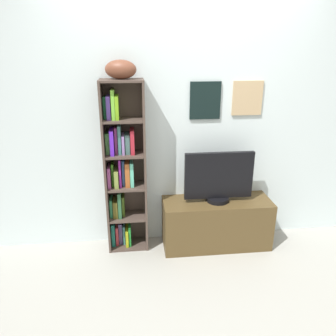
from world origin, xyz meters
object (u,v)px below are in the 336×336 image
(tv_stand, at_px, (216,223))
(television, at_px, (219,178))
(bookshelf, at_px, (122,171))
(football, at_px, (121,69))

(tv_stand, height_order, television, television)
(bookshelf, distance_m, tv_stand, 1.08)
(football, bearing_deg, television, -4.86)
(bookshelf, xyz_separation_m, football, (0.03, -0.03, 0.93))
(bookshelf, bearing_deg, football, -41.00)
(football, height_order, tv_stand, football)
(bookshelf, bearing_deg, tv_stand, -6.36)
(television, bearing_deg, football, 175.14)
(television, bearing_deg, tv_stand, -90.00)
(football, relative_size, tv_stand, 0.26)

